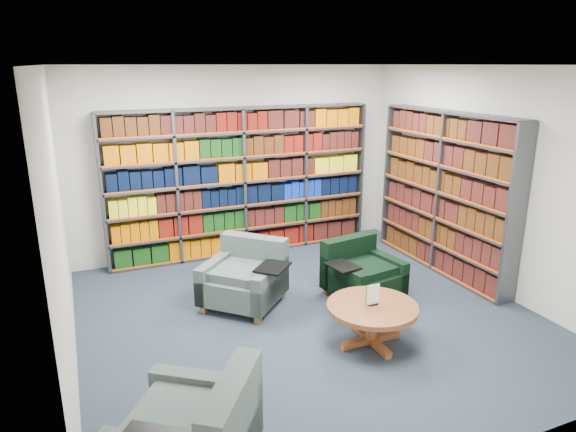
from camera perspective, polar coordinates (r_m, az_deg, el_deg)
name	(u,v)px	position (r m, az deg, el deg)	size (l,w,h in m)	color
room_shell	(310,200)	(5.56, 2.44, 1.84)	(5.02, 5.02, 2.82)	#1A2330
bookshelf_back	(242,183)	(7.75, -5.09, 3.72)	(4.00, 0.28, 2.20)	#47494F
bookshelf_right	(444,194)	(7.38, 16.98, 2.40)	(0.28, 2.50, 2.20)	#47494F
chair_teal_left	(246,278)	(6.29, -4.65, -6.91)	(1.20, 1.20, 0.77)	#051D3B
chair_green_right	(359,274)	(6.51, 7.94, -6.41)	(0.99, 0.90, 0.71)	black
coffee_table	(372,313)	(5.44, 9.32, -10.56)	(0.94, 0.94, 0.66)	brown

